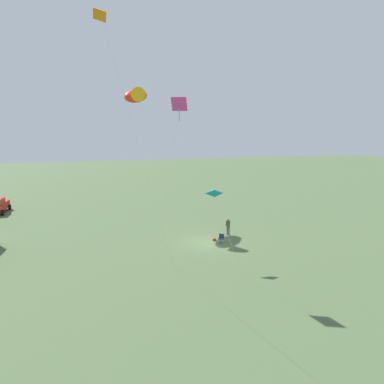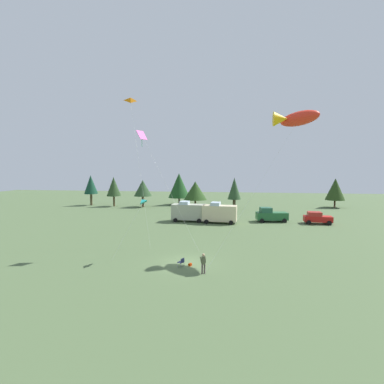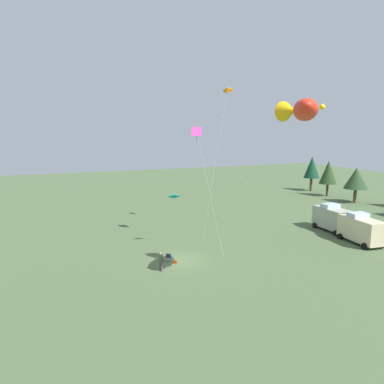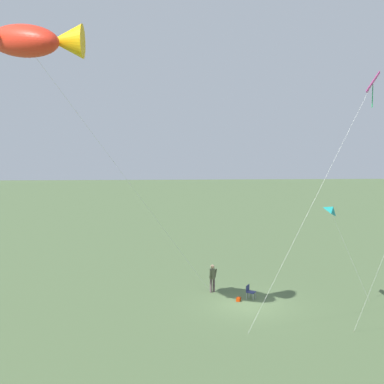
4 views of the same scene
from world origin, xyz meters
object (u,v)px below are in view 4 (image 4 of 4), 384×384
(folding_chair, at_px, (250,291))
(kite_delta_teal, at_px, (333,210))
(kite_large_fish, at_px, (34,41))
(backpack_on_grass, at_px, (239,299))
(kite_diamond_rainbow, at_px, (370,89))
(person_kite_flyer, at_px, (212,276))

(folding_chair, bearing_deg, kite_delta_teal, 3.58)
(kite_large_fish, height_order, kite_delta_teal, kite_large_fish)
(folding_chair, relative_size, backpack_on_grass, 2.56)
(kite_large_fish, xyz_separation_m, kite_diamond_rainbow, (-15.63, -1.38, -1.92))
(backpack_on_grass, height_order, kite_diamond_rainbow, kite_diamond_rainbow)
(person_kite_flyer, distance_m, backpack_on_grass, 2.49)
(kite_large_fish, bearing_deg, folding_chair, -149.03)
(backpack_on_grass, height_order, kite_large_fish, kite_large_fish)
(backpack_on_grass, distance_m, kite_diamond_rainbow, 13.94)
(folding_chair, height_order, kite_diamond_rainbow, kite_diamond_rainbow)
(folding_chair, relative_size, kite_diamond_rainbow, 0.06)
(backpack_on_grass, xyz_separation_m, kite_diamond_rainbow, (-5.64, 4.61, 11.88))
(person_kite_flyer, xyz_separation_m, kite_delta_teal, (-6.36, 3.49, 4.62))
(folding_chair, xyz_separation_m, backpack_on_grass, (0.72, 0.43, -0.38))
(kite_delta_teal, bearing_deg, person_kite_flyer, -28.74)
(folding_chair, height_order, backpack_on_grass, folding_chair)
(kite_diamond_rainbow, bearing_deg, kite_large_fish, 5.06)
(kite_large_fish, bearing_deg, backpack_on_grass, -149.01)
(kite_diamond_rainbow, xyz_separation_m, kite_delta_teal, (0.67, -2.97, -6.34))
(person_kite_flyer, height_order, backpack_on_grass, person_kite_flyer)
(backpack_on_grass, relative_size, kite_large_fish, 0.02)
(kite_delta_teal, bearing_deg, backpack_on_grass, -18.28)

